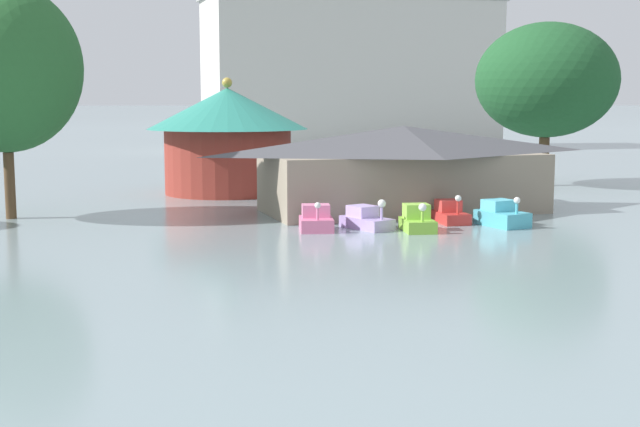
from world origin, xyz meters
name	(u,v)px	position (x,y,z in m)	size (l,w,h in m)	color
pedal_boat_pink	(316,220)	(8.95, 30.50, 0.50)	(2.05, 2.52, 1.51)	pink
pedal_boat_lavender	(366,219)	(11.54, 30.39, 0.46)	(2.21, 3.13, 1.58)	#B299D8
pedal_boat_lime	(417,220)	(13.65, 28.85, 0.52)	(1.81, 2.55, 1.49)	#8CCC3F
pedal_boat_red	(450,214)	(16.46, 31.00, 0.47)	(1.52, 2.58, 1.56)	red
pedal_boat_cyan	(502,215)	(18.45, 29.12, 0.54)	(2.08, 2.93, 1.60)	#4CB7CC
boathouse	(403,167)	(15.81, 35.81, 2.58)	(16.86, 7.79, 4.93)	gray
green_roof_pavilion	(228,135)	(8.17, 48.53, 4.03)	(10.99, 10.99, 7.91)	#993328
shoreline_tree_mid	(4,68)	(-5.61, 39.52, 8.08)	(8.20, 8.20, 12.59)	brown
shoreline_tree_right	(546,80)	(31.74, 46.51, 7.84)	(10.46, 10.46, 12.08)	brown
background_building_block	(352,72)	(34.36, 97.12, 10.04)	(38.26, 13.74, 20.04)	beige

